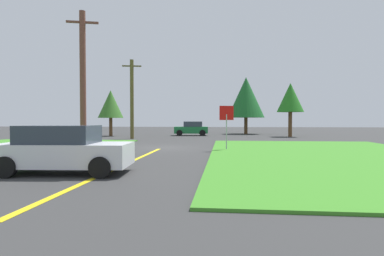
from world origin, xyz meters
TOP-DOWN VIEW (x-y plane):
  - ground_plane at (0.00, 0.00)m, footprint 120.00×120.00m
  - grass_verge_right at (9.33, -4.00)m, footprint 12.00×20.00m
  - lane_stripe_center at (0.00, -8.00)m, footprint 0.20×14.00m
  - stop_sign at (4.14, -1.47)m, footprint 0.83×0.20m
  - car_behind_on_main_road at (-1.39, -10.04)m, footprint 4.48×2.30m
  - car_approaching_junction at (0.25, 15.88)m, footprint 4.03×2.48m
  - utility_pole_near at (-4.17, -2.57)m, footprint 1.77×0.60m
  - utility_pole_mid at (-4.72, 9.03)m, footprint 1.79×0.48m
  - oak_tree_left at (11.07, 14.45)m, footprint 2.83×2.83m
  - pine_tree_center at (-8.64, 13.95)m, footprint 2.80×2.80m
  - oak_tree_right at (6.79, 20.53)m, footprint 4.68×4.68m

SIDE VIEW (x-z plane):
  - ground_plane at x=0.00m, z-range 0.00..0.00m
  - lane_stripe_center at x=0.00m, z-range 0.00..0.01m
  - grass_verge_right at x=9.33m, z-range 0.00..0.08m
  - car_approaching_junction at x=0.25m, z-range -0.01..1.61m
  - car_behind_on_main_road at x=-1.39m, z-range 0.00..1.62m
  - stop_sign at x=4.14m, z-range 0.56..3.20m
  - pine_tree_center at x=-8.64m, z-range 0.99..6.11m
  - utility_pole_mid at x=-4.72m, z-range 0.09..7.60m
  - utility_pole_near at x=-4.17m, z-range 0.09..8.18m
  - oak_tree_left at x=11.07m, z-range 1.28..7.05m
  - oak_tree_right at x=6.79m, z-range 1.04..8.30m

